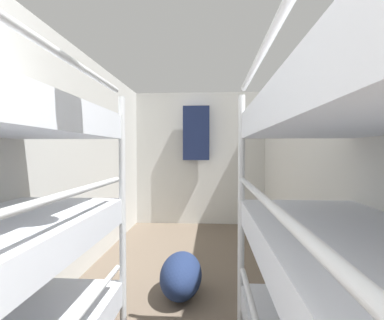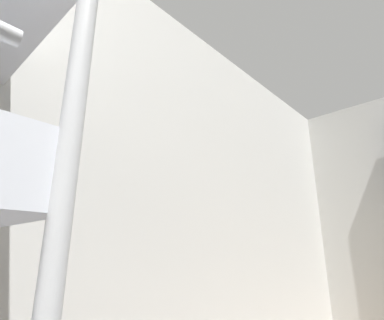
# 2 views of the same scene
# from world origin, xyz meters

# --- Properties ---
(wall_left) EXTENTS (0.06, 5.61, 2.25)m
(wall_left) POSITION_xyz_m (-1.13, 2.74, 1.13)
(wall_left) COLOR silver
(wall_left) RESTS_ON ground_plane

